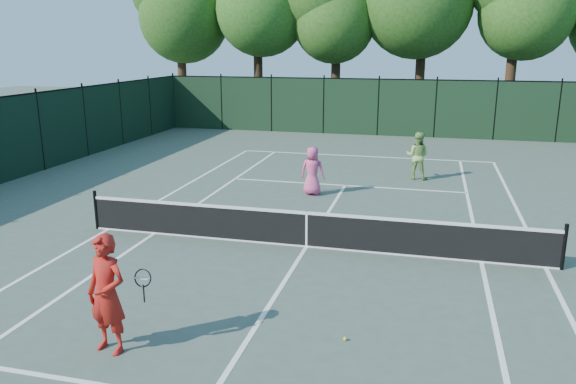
% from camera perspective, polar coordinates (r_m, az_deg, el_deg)
% --- Properties ---
extents(ground, '(90.00, 90.00, 0.00)m').
position_cam_1_polar(ground, '(13.91, 1.88, -5.60)').
color(ground, '#435247').
rests_on(ground, ground).
extents(sideline_doubles_left, '(0.10, 23.77, 0.01)m').
position_cam_1_polar(sideline_doubles_left, '(15.93, -17.81, -3.63)').
color(sideline_doubles_left, white).
rests_on(sideline_doubles_left, ground).
extents(sideline_doubles_right, '(0.10, 23.77, 0.01)m').
position_cam_1_polar(sideline_doubles_right, '(13.90, 24.73, -7.02)').
color(sideline_doubles_right, white).
rests_on(sideline_doubles_right, ground).
extents(sideline_singles_left, '(0.10, 23.77, 0.01)m').
position_cam_1_polar(sideline_singles_left, '(15.27, -13.42, -4.11)').
color(sideline_singles_left, white).
rests_on(sideline_singles_left, ground).
extents(sideline_singles_right, '(0.10, 23.77, 0.01)m').
position_cam_1_polar(sideline_singles_right, '(13.70, 19.06, -6.76)').
color(sideline_singles_right, white).
rests_on(sideline_singles_right, ground).
extents(baseline_far, '(10.97, 0.10, 0.01)m').
position_cam_1_polar(baseline_far, '(25.25, 7.70, 3.62)').
color(baseline_far, white).
rests_on(baseline_far, ground).
extents(service_line_far, '(8.23, 0.10, 0.01)m').
position_cam_1_polar(service_line_far, '(19.94, 5.84, 0.67)').
color(service_line_far, white).
rests_on(service_line_far, ground).
extents(center_service_line, '(0.10, 12.80, 0.01)m').
position_cam_1_polar(center_service_line, '(13.91, 1.88, -5.59)').
color(center_service_line, white).
rests_on(center_service_line, ground).
extents(tennis_net, '(11.69, 0.09, 1.06)m').
position_cam_1_polar(tennis_net, '(13.75, 1.89, -3.74)').
color(tennis_net, black).
rests_on(tennis_net, ground).
extents(fence_far, '(24.00, 0.05, 3.00)m').
position_cam_1_polar(fence_far, '(31.04, 9.15, 8.45)').
color(fence_far, black).
rests_on(fence_far, ground).
extents(coach, '(1.07, 0.61, 1.99)m').
position_cam_1_polar(coach, '(9.52, -17.91, -9.85)').
color(coach, '#AE1B13').
rests_on(coach, ground).
extents(player_pink, '(0.80, 0.54, 1.61)m').
position_cam_1_polar(player_pink, '(18.49, 2.50, 2.16)').
color(player_pink, '#DA4D7F').
rests_on(player_pink, ground).
extents(player_green, '(0.94, 0.78, 1.74)m').
position_cam_1_polar(player_green, '(21.18, 13.01, 3.61)').
color(player_green, '#8AB65B').
rests_on(player_green, ground).
extents(loose_ball_midcourt, '(0.07, 0.07, 0.07)m').
position_cam_1_polar(loose_ball_midcourt, '(9.83, 5.83, -14.62)').
color(loose_ball_midcourt, '#C5D52B').
rests_on(loose_ball_midcourt, ground).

